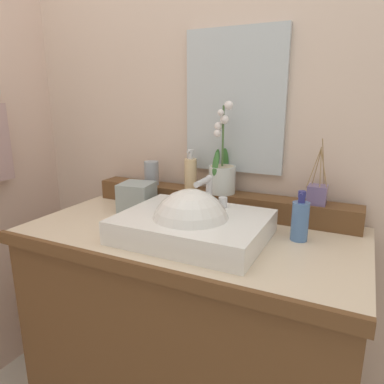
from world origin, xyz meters
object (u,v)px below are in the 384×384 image
Objects in this scene: soap_dispenser at (191,173)px; tumbler_cup at (152,173)px; soap_bar at (173,199)px; potted_plant at (222,172)px; lotion_bottle at (300,220)px; reed_diffuser at (317,194)px; sink_basin at (192,227)px; tissue_box at (137,197)px.

soap_dispenser reaches higher than tumbler_cup.
potted_plant is (0.12, 0.19, 0.08)m from soap_bar.
soap_bar is 0.29m from tumbler_cup.
soap_bar is 0.46m from lotion_bottle.
soap_dispenser is (-0.14, 0.01, -0.02)m from potted_plant.
lotion_bottle is at bearing -18.77° from soap_dispenser.
potted_plant is 0.15m from soap_dispenser.
potted_plant is at bearing -179.05° from reed_diffuser.
soap_dispenser is 0.52m from lotion_bottle.
potted_plant is 0.39m from lotion_bottle.
potted_plant is 2.19× the size of soap_dispenser.
lotion_bottle is (0.46, 0.03, -0.02)m from soap_bar.
sink_basin is 0.37m from soap_dispenser.
soap_dispenser is (-0.02, 0.20, 0.06)m from soap_bar.
soap_dispenser is (-0.16, 0.31, 0.11)m from sink_basin.
tissue_box is at bearing -157.54° from potted_plant.
reed_diffuser is at bearing 11.42° from tissue_box.
potted_plant is 1.53× the size of reed_diffuser.
tumbler_cup is at bearing -179.14° from reed_diffuser.
soap_bar is 0.29× the size of reed_diffuser.
soap_dispenser is 1.28× the size of tissue_box.
reed_diffuser is (0.37, 0.01, -0.05)m from potted_plant.
lotion_bottle is (0.34, -0.16, -0.10)m from potted_plant.
reed_diffuser is 0.18m from lotion_bottle.
tumbler_cup is (-0.21, 0.19, 0.05)m from soap_bar.
tissue_box is (-0.34, 0.17, 0.02)m from sink_basin.
tumbler_cup is 0.62× the size of lotion_bottle.
tissue_box is (-0.67, 0.02, -0.01)m from lotion_bottle.
soap_dispenser reaches higher than tissue_box.
lotion_bottle is at bearing -2.13° from tissue_box.
lotion_bottle is (-0.03, -0.17, -0.05)m from reed_diffuser.
tumbler_cup is (-0.19, -0.01, -0.02)m from soap_dispenser.
sink_basin is 0.18m from soap_bar.
soap_dispenser reaches higher than lotion_bottle.
tissue_box is (-0.18, -0.14, -0.09)m from soap_dispenser.
reed_diffuser is (0.36, 0.31, 0.08)m from sink_basin.
soap_dispenser is 0.25m from tissue_box.
reed_diffuser reaches higher than tumbler_cup.
tumbler_cup is 0.44× the size of reed_diffuser.
lotion_bottle is at bearing -12.91° from tumbler_cup.
lotion_bottle is at bearing -24.98° from potted_plant.
reed_diffuser reaches higher than lotion_bottle.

